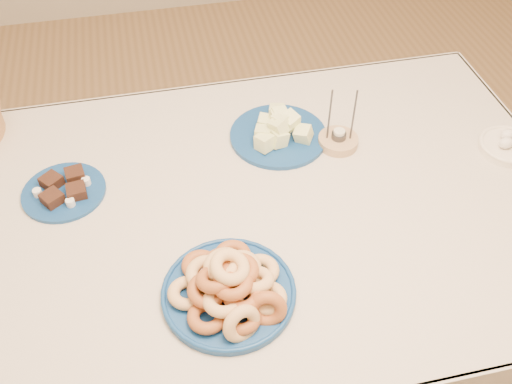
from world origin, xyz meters
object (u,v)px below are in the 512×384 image
Objects in this scene: brownie_plate at (64,190)px; egg_bowl at (509,145)px; melon_plate at (278,131)px; candle_holder at (338,140)px; donut_platter at (230,287)px; dining_table at (252,232)px.

egg_bowl is at bearing -4.43° from brownie_plate.
candle_holder is (0.16, -0.06, -0.01)m from melon_plate.
egg_bowl is at bearing -15.01° from candle_holder.
donut_platter is 1.31× the size of brownie_plate.
dining_table is 8.99× the size of candle_holder.
candle_holder is at bearing -21.97° from melon_plate.
dining_table is 0.32m from donut_platter.
dining_table is 6.16× the size of brownie_plate.
donut_platter is 0.55m from brownie_plate.
dining_table is at bearing -175.93° from egg_bowl.
donut_platter is 1.92× the size of candle_holder.
candle_holder reaches higher than egg_bowl.
melon_plate is 1.66× the size of candle_holder.
egg_bowl is (0.46, -0.12, -0.00)m from candle_holder.
melon_plate is 1.13× the size of brownie_plate.
melon_plate reaches higher than egg_bowl.
candle_holder reaches higher than donut_platter.
melon_plate is (0.24, 0.51, -0.01)m from donut_platter.
dining_table is 0.51m from brownie_plate.
melon_plate is 0.65m from egg_bowl.
melon_plate reaches higher than dining_table.
melon_plate is 1.80× the size of egg_bowl.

